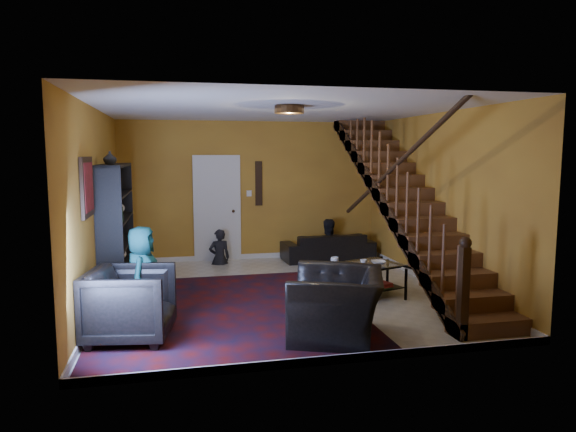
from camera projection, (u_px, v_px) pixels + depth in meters
name	position (u px, v px, depth m)	size (l,w,h in m)	color
floor	(278.00, 294.00, 7.93)	(5.50, 5.50, 0.00)	beige
room	(188.00, 275.00, 8.93)	(5.50, 5.50, 5.50)	gold
staircase	(408.00, 201.00, 8.21)	(0.95, 5.02, 3.18)	brown
bookshelf	(117.00, 232.00, 7.88)	(0.35, 1.80, 2.00)	black
door	(217.00, 210.00, 10.30)	(0.82, 0.05, 2.05)	silver
framed_picture	(87.00, 187.00, 6.30)	(0.04, 0.74, 0.74)	maroon
wall_hanging	(259.00, 183.00, 10.42)	(0.14, 0.03, 0.90)	black
ceiling_fixture	(289.00, 110.00, 6.82)	(0.40, 0.40, 0.10)	#3F2814
rug	(228.00, 310.00, 7.08)	(3.44, 3.94, 0.02)	#430C0C
sofa	(328.00, 247.00, 10.45)	(1.85, 0.72, 0.54)	black
armchair_left	(131.00, 304.00, 5.92)	(0.92, 0.94, 0.86)	black
armchair_right	(337.00, 304.00, 6.05)	(1.20, 1.05, 0.78)	black
person_adult_a	(219.00, 258.00, 10.05)	(0.42, 0.27, 1.14)	black
person_adult_b	(327.00, 250.00, 10.51)	(0.62, 0.48, 1.28)	black
person_child	(142.00, 275.00, 6.48)	(0.61, 0.40, 1.26)	#165255
coffee_table	(359.00, 278.00, 7.77)	(1.43, 1.10, 0.48)	black
cup_a	(335.00, 260.00, 7.87)	(0.12, 0.12, 0.10)	#999999
cup_b	(364.00, 262.00, 7.71)	(0.10, 0.10, 0.09)	#999999
bowl	(378.00, 263.00, 7.79)	(0.22, 0.22, 0.05)	#999999
vase	(110.00, 158.00, 7.26)	(0.18, 0.18, 0.19)	#999999
popcorn_bucket	(129.00, 324.00, 6.22)	(0.16, 0.16, 0.18)	red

